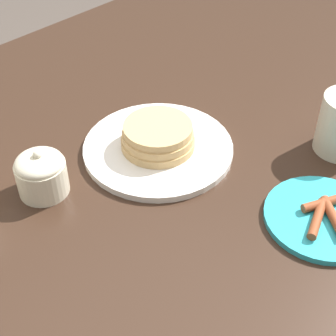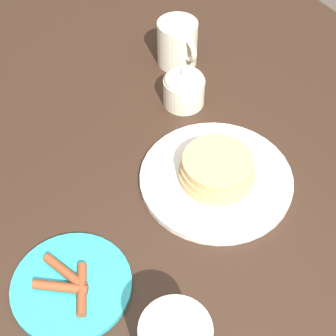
{
  "view_description": "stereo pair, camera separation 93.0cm",
  "coord_description": "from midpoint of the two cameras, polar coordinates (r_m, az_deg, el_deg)",
  "views": [
    {
      "loc": [
        -0.52,
        -0.54,
        1.34
      ],
      "look_at": [
        -0.08,
        -0.11,
        0.8
      ],
      "focal_mm": 55.0,
      "sensor_mm": 36.0,
      "label": 1
    },
    {
      "loc": [
        0.39,
        -0.4,
        1.45
      ],
      "look_at": [
        -0.08,
        -0.11,
        0.8
      ],
      "focal_mm": 55.0,
      "sensor_mm": 36.0,
      "label": 2
    }
  ],
  "objects": [
    {
      "name": "dining_table",
      "position": [
        0.87,
        -21.03,
        -20.38
      ],
      "size": [
        1.59,
        0.98,
        0.77
      ],
      "color": "#332116",
      "rests_on": "ground_plane"
    },
    {
      "name": "pancake_plate",
      "position": [
        0.74,
        -24.17,
        -19.51
      ],
      "size": [
        0.26,
        0.26,
        0.06
      ],
      "color": "white",
      "rests_on": "dining_table"
    },
    {
      "name": "side_plate_bacon",
      "position": [
        0.64,
        -4.11,
        -34.85
      ],
      "size": [
        0.17,
        0.17,
        0.02
      ],
      "color": "#2DADBC",
      "rests_on": "dining_table"
    },
    {
      "name": "sugar_bowl",
      "position": [
        0.78,
        -40.25,
        -22.52
      ],
      "size": [
        0.08,
        0.08,
        0.08
      ],
      "color": "beige",
      "rests_on": "dining_table"
    }
  ]
}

